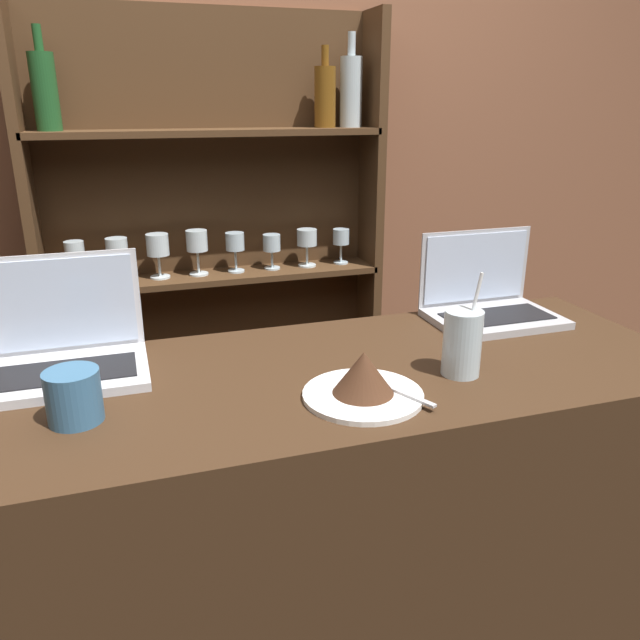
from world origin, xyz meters
The scene contains 8 objects.
bar_counter centered at (0.00, 0.29, 0.52)m, with size 1.77×0.57×1.04m.
back_wall centered at (0.00, 1.32, 1.35)m, with size 7.00×0.06×2.70m.
back_shelf centered at (0.05, 1.24, 0.96)m, with size 1.11×0.18×1.83m.
laptop_near centered at (-0.37, 0.45, 1.09)m, with size 0.31×0.22×0.23m.
laptop_far centered at (0.61, 0.47, 1.09)m, with size 0.31×0.21×0.21m.
cake_plate centered at (0.15, 0.15, 1.08)m, with size 0.22×0.22×0.09m.
water_glass centered at (0.37, 0.19, 1.11)m, with size 0.08×0.08×0.21m.
coffee_cup centered at (-0.35, 0.22, 1.09)m, with size 0.09×0.09×0.09m.
Camera 1 is at (-0.24, -0.80, 1.55)m, focal length 35.00 mm.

